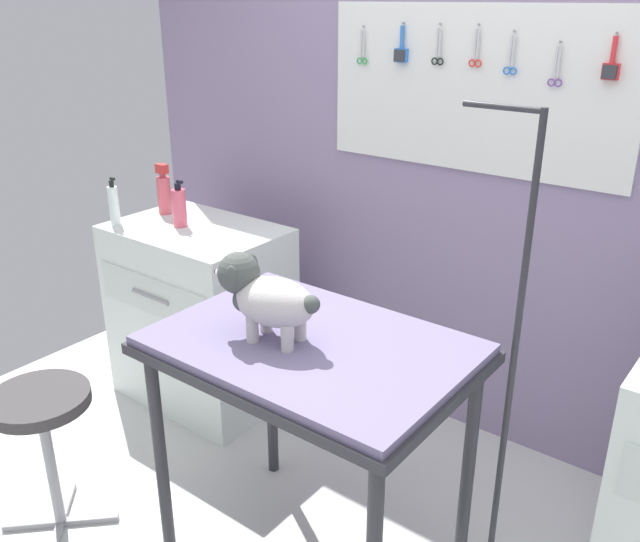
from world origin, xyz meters
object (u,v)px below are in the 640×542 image
Objects in this scene: grooming_table at (311,365)px; stool at (42,419)px; dog at (264,296)px; counter_left at (201,314)px; shampoo_bottle at (114,205)px; grooming_arm at (508,381)px.

grooming_table is 1.04m from stool.
grooming_table is at bearing 30.17° from dog.
counter_left is at bearing 148.28° from dog.
shampoo_bottle is at bearing -149.58° from counter_left.
grooming_table is at bearing 28.06° from stool.
counter_left is (-1.63, 0.17, -0.31)m from grooming_arm.
shampoo_bottle reaches higher than counter_left.
dog reaches higher than shampoo_bottle.
stool is at bearing -148.88° from grooming_arm.
counter_left reaches higher than stool.
grooming_table is 1.29m from counter_left.
grooming_table is 0.28m from dog.
grooming_arm is (0.51, 0.37, -0.05)m from grooming_table.
shampoo_bottle is (-1.32, 0.42, -0.05)m from dog.
dog is 1.00m from stool.
grooming_table is 0.62× the size of grooming_arm.
grooming_table is 4.38× the size of shampoo_bottle.
grooming_table is 0.63m from grooming_arm.
dog is 1.39m from shampoo_bottle.
grooming_arm is at bearing 35.90° from grooming_table.
grooming_arm is 1.81× the size of counter_left.
grooming_table is 1.70× the size of stool.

